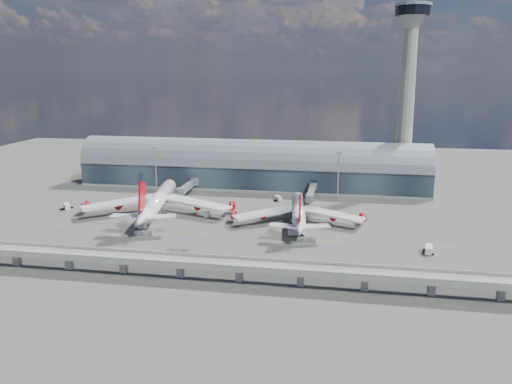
% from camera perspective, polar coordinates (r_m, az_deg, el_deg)
% --- Properties ---
extents(ground, '(500.00, 500.00, 0.00)m').
position_cam_1_polar(ground, '(219.84, -4.13, -4.01)').
color(ground, '#474744').
rests_on(ground, ground).
extents(taxi_lines, '(200.00, 80.12, 0.01)m').
position_cam_1_polar(taxi_lines, '(240.38, -2.86, -2.41)').
color(taxi_lines, gold).
rests_on(taxi_lines, ground).
extents(terminal, '(200.00, 30.00, 28.00)m').
position_cam_1_polar(terminal, '(290.93, -0.48, 2.79)').
color(terminal, '#1D2831').
rests_on(terminal, ground).
extents(control_tower, '(19.00, 19.00, 103.00)m').
position_cam_1_polar(control_tower, '(288.26, 16.83, 10.18)').
color(control_tower, gray).
rests_on(control_tower, ground).
extents(guideway, '(220.00, 8.50, 7.20)m').
position_cam_1_polar(guideway, '(168.39, -8.68, -7.95)').
color(guideway, gray).
rests_on(guideway, ground).
extents(floodlight_mast_left, '(3.00, 0.70, 25.70)m').
position_cam_1_polar(floodlight_mast_left, '(282.18, -11.39, 2.63)').
color(floodlight_mast_left, gray).
rests_on(floodlight_mast_left, ground).
extents(floodlight_mast_right, '(3.00, 0.70, 25.70)m').
position_cam_1_polar(floodlight_mast_right, '(263.42, 9.37, 1.93)').
color(floodlight_mast_right, gray).
rests_on(floodlight_mast_right, ground).
extents(airliner_left, '(73.69, 77.55, 23.67)m').
position_cam_1_polar(airliner_left, '(240.06, -11.20, -1.02)').
color(airliner_left, white).
rests_on(airliner_left, ground).
extents(airliner_right, '(61.00, 63.79, 20.23)m').
position_cam_1_polar(airliner_right, '(223.03, 4.85, -2.35)').
color(airliner_right, white).
rests_on(airliner_right, ground).
extents(jet_bridge_left, '(4.40, 28.00, 7.25)m').
position_cam_1_polar(jet_bridge_left, '(275.83, -7.66, 0.73)').
color(jet_bridge_left, gray).
rests_on(jet_bridge_left, ground).
extents(jet_bridge_right, '(4.40, 32.00, 7.25)m').
position_cam_1_polar(jet_bridge_right, '(261.97, 6.36, 0.06)').
color(jet_bridge_right, gray).
rests_on(jet_bridge_right, ground).
extents(service_truck_0, '(5.97, 6.63, 2.79)m').
position_cam_1_polar(service_truck_0, '(263.37, -20.83, -1.54)').
color(service_truck_0, silver).
rests_on(service_truck_0, ground).
extents(service_truck_1, '(5.03, 2.92, 2.76)m').
position_cam_1_polar(service_truck_1, '(222.09, -13.05, -3.78)').
color(service_truck_1, silver).
rests_on(service_truck_1, ground).
extents(service_truck_2, '(7.67, 4.84, 2.69)m').
position_cam_1_polar(service_truck_2, '(209.25, 4.72, -4.56)').
color(service_truck_2, silver).
rests_on(service_truck_2, ground).
extents(service_truck_3, '(3.52, 6.49, 2.97)m').
position_cam_1_polar(service_truck_3, '(199.45, 19.14, -6.22)').
color(service_truck_3, silver).
rests_on(service_truck_3, ground).
extents(service_truck_4, '(2.55, 4.47, 2.47)m').
position_cam_1_polar(service_truck_4, '(234.23, -5.62, -2.59)').
color(service_truck_4, silver).
rests_on(service_truck_4, ground).
extents(service_truck_5, '(4.73, 5.32, 2.50)m').
position_cam_1_polar(service_truck_5, '(262.26, 2.53, -0.73)').
color(service_truck_5, silver).
rests_on(service_truck_5, ground).
extents(cargo_train_0, '(8.43, 3.62, 1.85)m').
position_cam_1_polar(cargo_train_0, '(213.55, -12.67, -4.60)').
color(cargo_train_0, gray).
rests_on(cargo_train_0, ground).
extents(cargo_train_1, '(9.17, 2.50, 1.51)m').
position_cam_1_polar(cargo_train_1, '(191.55, -8.89, -6.65)').
color(cargo_train_1, gray).
rests_on(cargo_train_1, ground).
extents(cargo_train_2, '(8.22, 3.48, 1.80)m').
position_cam_1_polar(cargo_train_2, '(202.04, 5.83, -5.40)').
color(cargo_train_2, gray).
rests_on(cargo_train_2, ground).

